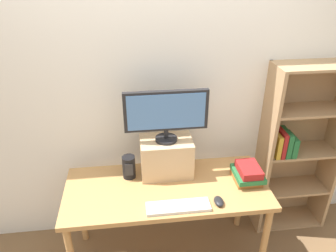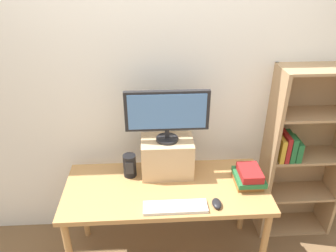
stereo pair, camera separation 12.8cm
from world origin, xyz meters
The scene contains 9 objects.
back_wall centered at (0.00, 0.46, 1.30)m, with size 7.00×0.08×2.60m.
desk centered at (0.00, 0.00, 0.65)m, with size 1.48×0.64×0.72m.
bookshelf_unit centered at (1.13, 0.30, 0.77)m, with size 0.63×0.28×1.52m.
riser_box centered at (0.02, 0.18, 0.87)m, with size 0.39×0.26×0.29m.
computer_monitor centered at (0.02, 0.18, 1.24)m, with size 0.60×0.16×0.39m.
keyboard centered at (0.05, -0.23, 0.74)m, with size 0.43×0.12×0.02m.
computer_mouse centered at (0.33, -0.22, 0.74)m, with size 0.06×0.10×0.04m.
book_stack centered at (0.61, 0.00, 0.79)m, with size 0.20×0.24×0.13m.
desk_speaker centered at (-0.27, 0.15, 0.81)m, with size 0.10×0.10×0.18m.
Camera 1 is at (-0.23, -1.88, 2.25)m, focal length 35.00 mm.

